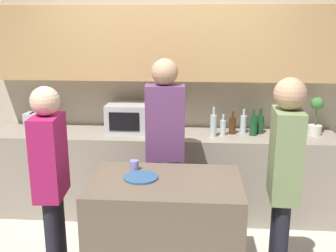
{
  "coord_description": "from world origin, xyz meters",
  "views": [
    {
      "loc": [
        0.34,
        -2.58,
        2.02
      ],
      "look_at": [
        0.12,
        0.37,
        1.25
      ],
      "focal_mm": 42.0,
      "sensor_mm": 36.0,
      "label": 1
    }
  ],
  "objects_px": {
    "bottle_1": "(223,127)",
    "person_left": "(51,174)",
    "bottle_0": "(213,125)",
    "bottle_3": "(243,124)",
    "cup_0": "(134,165)",
    "person_right": "(284,173)",
    "toaster": "(38,121)",
    "bottle_2": "(232,125)",
    "bottle_4": "(253,126)",
    "person_center": "(165,138)",
    "plate_on_island": "(141,177)",
    "potted_plant": "(316,116)",
    "bottle_5": "(260,124)",
    "microwave": "(132,117)"
  },
  "relations": [
    {
      "from": "bottle_1",
      "to": "person_left",
      "type": "relative_size",
      "value": 0.14
    },
    {
      "from": "bottle_0",
      "to": "bottle_3",
      "type": "xyz_separation_m",
      "value": [
        0.32,
        0.17,
        -0.02
      ]
    },
    {
      "from": "cup_0",
      "to": "person_right",
      "type": "xyz_separation_m",
      "value": [
        1.11,
        -0.24,
        0.06
      ]
    },
    {
      "from": "toaster",
      "to": "bottle_0",
      "type": "relative_size",
      "value": 0.84
    },
    {
      "from": "bottle_2",
      "to": "bottle_4",
      "type": "xyz_separation_m",
      "value": [
        0.21,
        -0.05,
        0.01
      ]
    },
    {
      "from": "person_center",
      "to": "person_right",
      "type": "bearing_deg",
      "value": 137.9
    },
    {
      "from": "person_left",
      "to": "person_center",
      "type": "bearing_deg",
      "value": 126.9
    },
    {
      "from": "plate_on_island",
      "to": "bottle_0",
      "type": "bearing_deg",
      "value": 63.51
    },
    {
      "from": "bottle_0",
      "to": "bottle_4",
      "type": "distance_m",
      "value": 0.42
    },
    {
      "from": "bottle_3",
      "to": "cup_0",
      "type": "bearing_deg",
      "value": -130.06
    },
    {
      "from": "bottle_3",
      "to": "bottle_1",
      "type": "bearing_deg",
      "value": -153.5
    },
    {
      "from": "bottle_2",
      "to": "bottle_4",
      "type": "relative_size",
      "value": 0.88
    },
    {
      "from": "bottle_1",
      "to": "bottle_0",
      "type": "bearing_deg",
      "value": -150.67
    },
    {
      "from": "bottle_2",
      "to": "person_right",
      "type": "relative_size",
      "value": 0.14
    },
    {
      "from": "toaster",
      "to": "bottle_1",
      "type": "height_order",
      "value": "bottle_1"
    },
    {
      "from": "potted_plant",
      "to": "person_right",
      "type": "xyz_separation_m",
      "value": [
        -0.6,
        -1.38,
        -0.1
      ]
    },
    {
      "from": "potted_plant",
      "to": "person_center",
      "type": "xyz_separation_m",
      "value": [
        -1.5,
        -0.71,
        -0.06
      ]
    },
    {
      "from": "toaster",
      "to": "bottle_0",
      "type": "bearing_deg",
      "value": -4.5
    },
    {
      "from": "bottle_5",
      "to": "cup_0",
      "type": "distance_m",
      "value": 1.63
    },
    {
      "from": "potted_plant",
      "to": "person_right",
      "type": "relative_size",
      "value": 0.24
    },
    {
      "from": "bottle_0",
      "to": "bottle_3",
      "type": "height_order",
      "value": "bottle_0"
    },
    {
      "from": "person_left",
      "to": "person_right",
      "type": "bearing_deg",
      "value": 86.1
    },
    {
      "from": "microwave",
      "to": "toaster",
      "type": "xyz_separation_m",
      "value": [
        -1.04,
        0.0,
        -0.06
      ]
    },
    {
      "from": "bottle_4",
      "to": "plate_on_island",
      "type": "xyz_separation_m",
      "value": [
        -0.99,
        -1.24,
        -0.1
      ]
    },
    {
      "from": "bottle_2",
      "to": "bottle_3",
      "type": "bearing_deg",
      "value": 19.4
    },
    {
      "from": "bottle_4",
      "to": "plate_on_island",
      "type": "distance_m",
      "value": 1.59
    },
    {
      "from": "bottle_0",
      "to": "plate_on_island",
      "type": "bearing_deg",
      "value": -116.49
    },
    {
      "from": "bottle_4",
      "to": "microwave",
      "type": "bearing_deg",
      "value": 176.82
    },
    {
      "from": "microwave",
      "to": "bottle_3",
      "type": "xyz_separation_m",
      "value": [
        1.18,
        0.02,
        -0.05
      ]
    },
    {
      "from": "bottle_3",
      "to": "bottle_5",
      "type": "relative_size",
      "value": 0.95
    },
    {
      "from": "microwave",
      "to": "plate_on_island",
      "type": "bearing_deg",
      "value": -77.85
    },
    {
      "from": "toaster",
      "to": "person_right",
      "type": "height_order",
      "value": "person_right"
    },
    {
      "from": "microwave",
      "to": "bottle_5",
      "type": "bearing_deg",
      "value": 0.66
    },
    {
      "from": "bottle_2",
      "to": "person_left",
      "type": "relative_size",
      "value": 0.15
    },
    {
      "from": "potted_plant",
      "to": "person_left",
      "type": "height_order",
      "value": "person_left"
    },
    {
      "from": "person_center",
      "to": "person_right",
      "type": "height_order",
      "value": "person_center"
    },
    {
      "from": "plate_on_island",
      "to": "cup_0",
      "type": "bearing_deg",
      "value": 114.67
    },
    {
      "from": "bottle_2",
      "to": "cup_0",
      "type": "relative_size",
      "value": 3.02
    },
    {
      "from": "toaster",
      "to": "bottle_2",
      "type": "xyz_separation_m",
      "value": [
        2.1,
        -0.03,
        0.0
      ]
    },
    {
      "from": "bottle_2",
      "to": "person_center",
      "type": "distance_m",
      "value": 0.94
    },
    {
      "from": "plate_on_island",
      "to": "person_left",
      "type": "xyz_separation_m",
      "value": [
        -0.66,
        -0.09,
        0.04
      ]
    },
    {
      "from": "potted_plant",
      "to": "plate_on_island",
      "type": "height_order",
      "value": "potted_plant"
    },
    {
      "from": "potted_plant",
      "to": "plate_on_island",
      "type": "bearing_deg",
      "value": -141.25
    },
    {
      "from": "bottle_1",
      "to": "bottle_5",
      "type": "relative_size",
      "value": 0.81
    },
    {
      "from": "bottle_0",
      "to": "person_right",
      "type": "relative_size",
      "value": 0.19
    },
    {
      "from": "bottle_0",
      "to": "person_center",
      "type": "height_order",
      "value": "person_center"
    },
    {
      "from": "bottle_2",
      "to": "bottle_3",
      "type": "distance_m",
      "value": 0.13
    },
    {
      "from": "person_left",
      "to": "person_center",
      "type": "xyz_separation_m",
      "value": [
        0.79,
        0.69,
        0.1
      ]
    },
    {
      "from": "bottle_0",
      "to": "person_center",
      "type": "xyz_separation_m",
      "value": [
        -0.45,
        -0.56,
        0.02
      ]
    },
    {
      "from": "bottle_3",
      "to": "bottle_2",
      "type": "bearing_deg",
      "value": -160.6
    }
  ]
}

